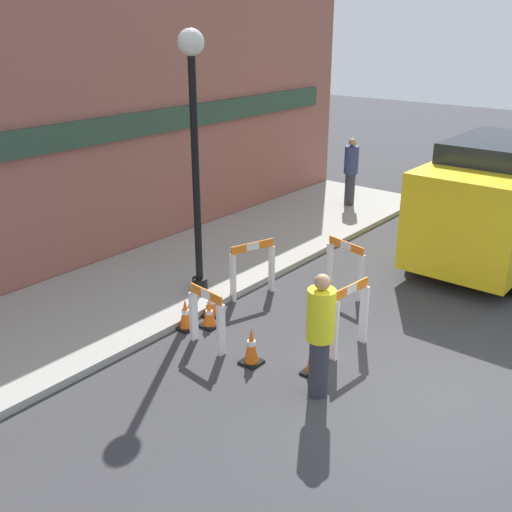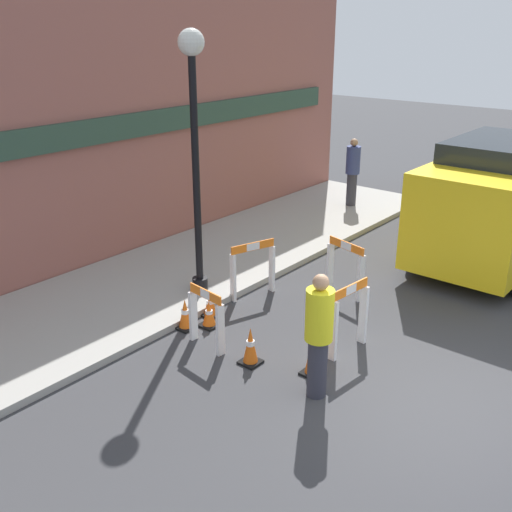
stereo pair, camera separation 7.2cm
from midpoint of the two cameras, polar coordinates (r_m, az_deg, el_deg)
ground_plane at (r=8.57m, az=18.48°, el=-13.97°), size 60.00×60.00×0.00m
sidewalk_slab at (r=11.69m, az=-10.38°, el=-2.89°), size 18.00×3.25×0.12m
storefront_facade at (r=12.21m, az=-16.55°, el=10.91°), size 18.00×0.22×5.50m
streetlamp_post at (r=10.39m, az=-5.69°, el=11.90°), size 0.44×0.44×4.59m
barricade_0 at (r=9.32m, az=9.07°, el=-5.66°), size 0.83×0.22×1.13m
barricade_1 at (r=11.27m, az=8.68°, el=-0.93°), size 0.34×0.88×1.04m
barricade_2 at (r=11.05m, az=-0.12°, el=-1.06°), size 0.90×0.41×1.06m
barricade_3 at (r=9.38m, az=-4.54°, el=-5.81°), size 0.22×0.74×1.00m
traffic_cone_0 at (r=8.78m, az=5.69°, el=-9.27°), size 0.30×0.30×0.70m
traffic_cone_1 at (r=10.47m, az=-4.18°, el=-4.63°), size 0.30×0.30×0.45m
traffic_cone_2 at (r=9.03m, az=-0.30°, el=-8.61°), size 0.30×0.30×0.60m
traffic_cone_3 at (r=10.12m, az=-4.29°, el=-5.59°), size 0.30×0.30×0.46m
traffic_cone_4 at (r=10.07m, az=-6.56°, el=-5.57°), size 0.30×0.30×0.54m
person_worker at (r=8.04m, az=6.25°, el=-7.26°), size 0.53×0.53×1.81m
person_pedestrian at (r=16.39m, az=9.31°, el=8.09°), size 0.50×0.50×1.81m
work_van at (r=13.51m, az=22.34°, el=5.23°), size 4.86×2.28×2.60m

